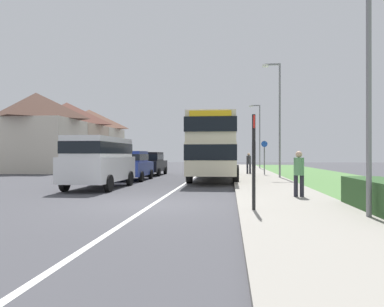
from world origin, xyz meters
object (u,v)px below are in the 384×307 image
Objects in this scene: parked_car_blue at (132,164)px; parked_car_black at (151,163)px; bus_stop_sign at (254,155)px; street_lamp_far at (259,132)px; street_lamp_near at (364,27)px; pedestrian_at_stop at (299,172)px; double_decker_bus at (215,145)px; street_lamp_mid at (278,113)px; cycle_route_sign at (264,156)px; pedestrian_walking_away at (249,162)px; parked_van_white at (100,158)px.

parked_car_black is at bearing 90.42° from parked_car_blue.
street_lamp_far is (2.34, 27.65, 2.32)m from bus_stop_sign.
street_lamp_near is at bearing -62.80° from parked_car_black.
pedestrian_at_stop is (8.21, -13.70, 0.04)m from parked_car_black.
double_decker_bus is 2.60× the size of parked_car_blue.
street_lamp_far reaches higher than pedestrian_at_stop.
street_lamp_near reaches higher than street_lamp_mid.
street_lamp_near is (0.76, -3.76, 3.54)m from pedestrian_at_stop.
cycle_route_sign is (8.34, -0.41, 0.49)m from parked_car_black.
double_decker_bus is 5.68m from pedestrian_walking_away.
bus_stop_sign is 0.39× the size of street_lamp_far.
pedestrian_walking_away is 18.69m from street_lamp_near.
parked_car_black is 0.54× the size of street_lamp_near.
parked_van_white is 0.63× the size of street_lamp_near.
double_decker_bus is 14.03m from street_lamp_near.
bus_stop_sign is 0.36× the size of street_lamp_mid.
parked_car_blue is 5.26m from parked_car_black.
parked_van_white is at bearing -90.96° from parked_car_blue.
pedestrian_at_stop is 3.50m from bus_stop_sign.
pedestrian_walking_away is (-0.91, 14.52, 0.00)m from pedestrian_at_stop.
bus_stop_sign is at bearing 162.92° from street_lamp_near.
parked_car_blue is 11.75m from pedestrian_at_stop.
parked_car_black is at bearing 159.00° from street_lamp_mid.
parked_car_black is at bearing 120.93° from pedestrian_at_stop.
street_lamp_far is (8.80, 16.21, 2.91)m from parked_car_blue.
double_decker_bus is at bearing 106.88° from street_lamp_near.
parked_van_white is at bearing -142.30° from street_lamp_mid.
pedestrian_walking_away is at bearing 130.30° from cycle_route_sign.
double_decker_bus is at bearing 97.03° from bus_stop_sign.
pedestrian_walking_away is at bearing 110.66° from street_lamp_mid.
street_lamp_near is at bearing -84.76° from pedestrian_walking_away.
pedestrian_at_stop is (3.25, -9.47, -1.17)m from double_decker_bus.
parked_car_black is 1.69× the size of cycle_route_sign.
parked_car_blue is at bearing -89.58° from parked_car_black.
parked_van_white is 10.33m from parked_car_black.
parked_car_blue is 2.35× the size of pedestrian_at_stop.
pedestrian_at_stop is (8.26, -3.38, -0.40)m from parked_van_white.
double_decker_bus reaches higher than parked_van_white.
bus_stop_sign is 1.03× the size of cycle_route_sign.
street_lamp_mid is (1.59, -4.23, 3.20)m from pedestrian_walking_away.
parked_car_blue is 9.47m from pedestrian_walking_away.
parked_car_blue reaches higher than pedestrian_walking_away.
bus_stop_sign reaches higher than parked_van_white.
parked_car_black is (-4.96, 4.23, -1.20)m from double_decker_bus.
pedestrian_walking_away is 0.23× the size of street_lamp_mid.
parked_van_white is at bearing -112.68° from street_lamp_far.
double_decker_bus is 1.29× the size of street_lamp_near.
street_lamp_mid is (3.93, 0.82, 2.04)m from double_decker_bus.
double_decker_bus reaches higher than pedestrian_at_stop.
parked_van_white is at bearing 135.73° from bus_stop_sign.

